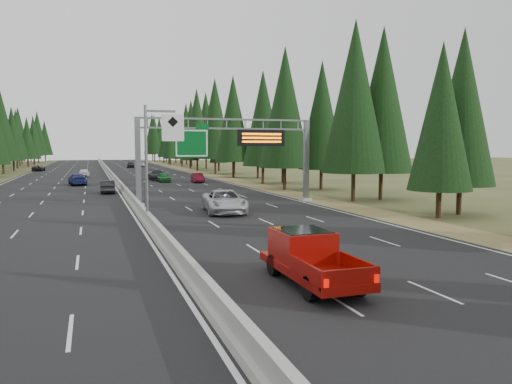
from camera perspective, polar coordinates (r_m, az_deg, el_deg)
road at (r=89.31m, az=-16.09°, el=1.57°), size 32.00×260.00×0.08m
shoulder_right at (r=91.77m, az=-4.91°, el=1.83°), size 3.60×260.00×0.06m
median_barrier at (r=89.29m, az=-16.09°, el=1.81°), size 0.70×260.00×0.85m
sign_gantry at (r=45.71m, az=-2.56°, el=5.13°), size 16.75×0.98×7.80m
hov_sign_pole at (r=34.31m, az=-11.47°, el=4.13°), size 2.80×0.50×8.00m
tree_row_right at (r=94.17m, az=-2.73°, el=7.69°), size 11.95×245.56×18.85m
silver_minivan at (r=39.70m, az=-3.64°, el=-1.07°), size 3.66×6.78×1.81m
red_pickup at (r=19.47m, az=5.87°, el=-7.04°), size 2.14×6.00×1.96m
car_ahead_green at (r=76.01m, az=-10.49°, el=1.66°), size 1.76×4.19×1.41m
car_ahead_dkred at (r=74.23m, az=-6.69°, el=1.63°), size 1.66×4.33×1.41m
car_ahead_dkgrey at (r=80.88m, az=-11.27°, el=1.93°), size 2.36×5.67×1.64m
car_ahead_white at (r=137.33m, az=-12.78°, el=3.10°), size 2.35×4.72×1.28m
car_ahead_far at (r=130.93m, az=-14.15°, el=3.03°), size 2.11×4.66×1.55m
car_onc_near at (r=59.13m, az=-16.62°, el=0.59°), size 1.57×4.43×1.46m
car_onc_blue at (r=73.00m, az=-19.71°, el=1.37°), size 2.76×5.63×1.58m
car_onc_white at (r=92.93m, az=-19.04°, el=2.09°), size 1.99×4.37×1.45m
car_onc_far at (r=119.80m, az=-23.60°, el=2.52°), size 2.58×4.85×1.30m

